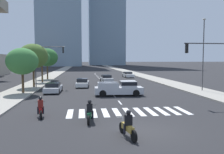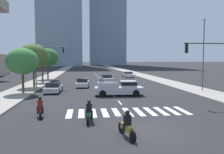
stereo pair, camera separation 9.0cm
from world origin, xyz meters
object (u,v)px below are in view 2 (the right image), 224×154
traffic_signal_far (46,58)px  street_lamp_east (204,50)px  motorcycle_trailing (89,113)px  street_tree_second (33,56)px  pickup_truck (121,88)px  sedan_white_1 (83,83)px  traffic_signal_near (214,59)px  motorcycle_lead (40,109)px  sedan_silver_3 (53,88)px  sedan_silver_2 (107,79)px  motorcycle_third (127,127)px  street_tree_nearest (22,61)px  street_tree_third (42,58)px  sedan_white_0 (128,75)px  street_tree_fourth (48,57)px

traffic_signal_far → street_lamp_east: (20.39, -6.46, 0.96)m
motorcycle_trailing → street_tree_second: (-7.54, 19.57, 4.01)m
pickup_truck → street_tree_second: street_tree_second is taller
sedan_white_1 → traffic_signal_near: 19.40m
street_lamp_east → motorcycle_lead: bearing=-149.3°
pickup_truck → sedan_silver_3: 8.73m
pickup_truck → sedan_silver_3: size_ratio=1.27×
sedan_white_1 → sedan_silver_2: bearing=-29.1°
sedan_silver_3 → motorcycle_third: bearing=-159.3°
motorcycle_trailing → sedan_silver_3: motorcycle_trailing is taller
street_tree_nearest → motorcycle_third: bearing=-60.6°
traffic_signal_far → sedan_white_1: bearing=7.3°
traffic_signal_near → street_tree_third: traffic_signal_near is taller
motorcycle_third → sedan_silver_2: motorcycle_third is taller
traffic_signal_far → motorcycle_trailing: bearing=-73.5°
motorcycle_lead → sedan_white_0: size_ratio=0.44×
pickup_truck → street_tree_fourth: size_ratio=0.89×
sedan_white_1 → street_tree_third: 10.56m
sedan_white_0 → sedan_white_1: sedan_white_1 is taller
motorcycle_lead → street_tree_third: (-4.07, 24.90, 3.75)m
street_tree_second → sedan_silver_3: bearing=-57.0°
sedan_silver_2 → street_lamp_east: street_lamp_east is taller
sedan_white_1 → street_lamp_east: (15.26, -7.11, 4.74)m
street_tree_fourth → traffic_signal_near: bearing=-55.1°
sedan_silver_3 → street_tree_fourth: 19.26m
street_tree_fourth → motorcycle_third: bearing=-75.4°
motorcycle_third → street_tree_nearest: (-9.42, 16.74, 3.31)m
motorcycle_lead → traffic_signal_far: 17.84m
motorcycle_lead → sedan_silver_3: motorcycle_lead is taller
traffic_signal_far → street_tree_second: size_ratio=0.99×
street_tree_third → motorcycle_trailing: bearing=-74.2°
sedan_white_0 → motorcycle_trailing: bearing=-17.5°
street_tree_nearest → street_tree_fourth: 19.43m
motorcycle_lead → street_tree_fourth: street_tree_fourth is taller
traffic_signal_far → street_tree_second: street_tree_second is taller
street_tree_nearest → street_lamp_east: bearing=-2.0°
pickup_truck → traffic_signal_near: traffic_signal_near is taller
traffic_signal_far → street_tree_nearest: bearing=-108.5°
sedan_silver_2 → street_tree_nearest: bearing=-45.9°
motorcycle_trailing → street_tree_nearest: bearing=37.3°
sedan_white_1 → street_tree_fourth: 15.36m
sedan_silver_3 → street_tree_fourth: bearing=12.3°
sedan_silver_3 → traffic_signal_near: bearing=-118.1°
street_tree_third → street_tree_fourth: (0.00, 6.14, 0.20)m
motorcycle_third → street_tree_second: 25.08m
sedan_silver_2 → street_tree_fourth: 13.54m
motorcycle_trailing → traffic_signal_far: 20.26m
sedan_silver_2 → pickup_truck: bearing=-5.0°
traffic_signal_near → street_lamp_east: bearing=-111.9°
sedan_silver_2 → street_tree_third: bearing=-95.4°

